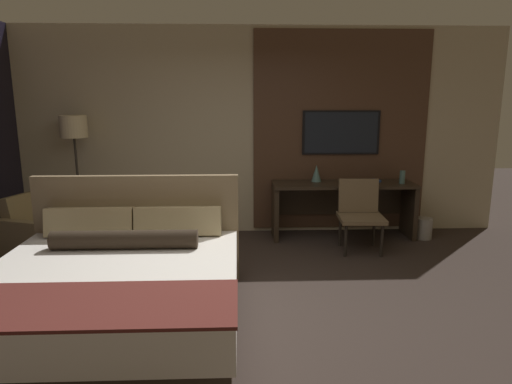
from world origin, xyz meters
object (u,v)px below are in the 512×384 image
(desk_chair, at_px, (360,209))
(floor_lamp, at_px, (74,137))
(waste_bin, at_px, (424,228))
(desk, at_px, (342,199))
(armchair_by_window, at_px, (42,237))
(book, at_px, (371,181))
(bed, at_px, (116,289))
(tv, at_px, (341,133))
(vase_short, at_px, (402,177))
(vase_tall, at_px, (316,173))

(desk_chair, height_order, floor_lamp, floor_lamp)
(desk_chair, bearing_deg, waste_bin, 24.46)
(desk, bearing_deg, armchair_by_window, -168.84)
(desk_chair, relative_size, armchair_by_window, 0.98)
(book, bearing_deg, desk, -176.58)
(armchair_by_window, distance_m, floor_lamp, 1.34)
(desk, bearing_deg, floor_lamp, -179.65)
(bed, xyz_separation_m, floor_lamp, (-1.07, 2.36, 1.06))
(bed, xyz_separation_m, tv, (2.44, 2.61, 1.08))
(desk_chair, height_order, vase_short, vase_short)
(desk_chair, xyz_separation_m, waste_bin, (0.99, 0.38, -0.37))
(floor_lamp, height_order, book, floor_lamp)
(tv, bearing_deg, desk_chair, -83.10)
(vase_short, distance_m, waste_bin, 0.76)
(desk, relative_size, floor_lamp, 1.15)
(vase_tall, height_order, waste_bin, vase_tall)
(bed, distance_m, vase_short, 3.97)
(book, bearing_deg, bed, -139.65)
(tv, bearing_deg, floor_lamp, -175.85)
(tv, bearing_deg, vase_short, -23.69)
(vase_tall, xyz_separation_m, book, (0.74, -0.07, -0.10))
(desk, relative_size, book, 7.31)
(vase_short, bearing_deg, tv, 156.31)
(desk, relative_size, waste_bin, 6.75)
(bed, bearing_deg, vase_short, 35.38)
(desk, height_order, floor_lamp, floor_lamp)
(tv, distance_m, book, 0.77)
(desk_chair, height_order, waste_bin, desk_chair)
(floor_lamp, relative_size, waste_bin, 5.87)
(desk, height_order, vase_short, vase_short)
(tv, distance_m, desk_chair, 1.18)
(vase_short, bearing_deg, desk, 172.29)
(tv, bearing_deg, vase_tall, -158.09)
(vase_short, height_order, book, vase_short)
(desk_chair, relative_size, floor_lamp, 0.53)
(desk, distance_m, vase_tall, 0.50)
(floor_lamp, relative_size, vase_tall, 7.30)
(tv, bearing_deg, armchair_by_window, -165.44)
(bed, bearing_deg, tv, 46.97)
(vase_short, bearing_deg, vase_tall, 169.96)
(desk, bearing_deg, tv, 90.00)
(vase_tall, bearing_deg, vase_short, -10.04)
(armchair_by_window, bearing_deg, floor_lamp, 1.01)
(bed, height_order, desk_chair, bed)
(desk_chair, relative_size, book, 3.37)
(bed, bearing_deg, vase_tall, 49.77)
(bed, relative_size, book, 8.18)
(armchair_by_window, xyz_separation_m, book, (4.12, 0.76, 0.50))
(desk_chair, bearing_deg, vase_short, 36.74)
(bed, height_order, vase_tall, bed)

